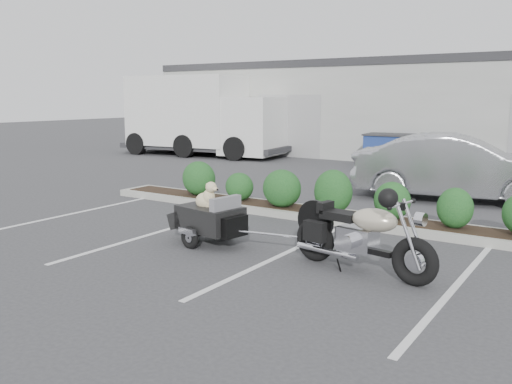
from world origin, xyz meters
The scene contains 8 objects.
ground centered at (0.00, 0.00, 0.00)m, with size 90.00×90.00×0.00m, color #38383A.
planter_kerb centered at (1.00, 2.20, 0.07)m, with size 12.00×1.00×0.15m, color #9E9E93.
building centered at (0.00, 17.00, 2.00)m, with size 26.00×10.00×4.00m, color #9EA099.
motorcycle centered at (2.59, -0.69, 0.54)m, with size 2.33×0.92×1.34m.
pet_trailer centered at (-0.20, -0.66, 0.47)m, with size 1.89×1.07×1.11m.
sedan centered at (2.37, 5.80, 0.81)m, with size 1.71×4.91×1.62m, color #A3A4AA.
dumpster centered at (-1.15, 11.00, 0.61)m, with size 1.92×1.39×1.21m.
delivery_truck centered at (-9.43, 10.56, 1.63)m, with size 7.63×3.23×3.40m.
Camera 1 is at (5.50, -7.80, 2.51)m, focal length 38.00 mm.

